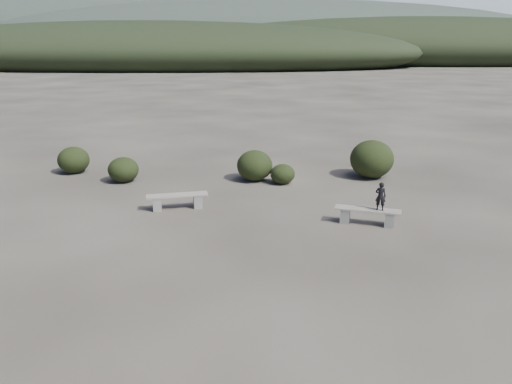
{
  "coord_description": "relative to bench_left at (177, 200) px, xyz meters",
  "views": [
    {
      "loc": [
        -0.12,
        -10.37,
        5.38
      ],
      "look_at": [
        -0.43,
        3.5,
        1.1
      ],
      "focal_mm": 35.0,
      "sensor_mm": 36.0,
      "label": 1
    }
  ],
  "objects": [
    {
      "name": "mountain_ridges",
      "position": [
        -4.43,
        333.93,
        10.53
      ],
      "size": [
        500.0,
        400.0,
        56.0
      ],
      "color": "black",
      "rests_on": "ground"
    },
    {
      "name": "shrub_b",
      "position": [
        2.45,
        3.51,
        0.3
      ],
      "size": [
        1.41,
        1.41,
        1.2
      ],
      "primitive_type": "ellipsoid",
      "color": "black",
      "rests_on": "ground"
    },
    {
      "name": "shrub_a",
      "position": [
        -2.67,
        3.2,
        0.18
      ],
      "size": [
        1.19,
        1.19,
        0.97
      ],
      "primitive_type": "ellipsoid",
      "color": "black",
      "rests_on": "ground"
    },
    {
      "name": "bench_right",
      "position": [
        5.96,
        -1.3,
        -0.0
      ],
      "size": [
        2.0,
        0.89,
        0.49
      ],
      "rotation": [
        0.0,
        0.0,
        -0.26
      ],
      "color": "gray",
      "rests_on": "ground"
    },
    {
      "name": "ground",
      "position": [
        3.05,
        -5.13,
        -0.3
      ],
      "size": [
        1200.0,
        1200.0,
        0.0
      ],
      "primitive_type": "plane",
      "color": "#322D27",
      "rests_on": "ground"
    },
    {
      "name": "shrub_c",
      "position": [
        3.54,
        3.08,
        0.08
      ],
      "size": [
        0.95,
        0.95,
        0.76
      ],
      "primitive_type": "ellipsoid",
      "color": "black",
      "rests_on": "ground"
    },
    {
      "name": "shrub_f",
      "position": [
        -5.11,
        4.5,
        0.24
      ],
      "size": [
        1.29,
        1.29,
        1.09
      ],
      "primitive_type": "ellipsoid",
      "color": "black",
      "rests_on": "ground"
    },
    {
      "name": "seated_person",
      "position": [
        6.3,
        -1.39,
        0.62
      ],
      "size": [
        0.36,
        0.28,
        0.86
      ],
      "primitive_type": "imported",
      "rotation": [
        0.0,
        0.0,
        2.87
      ],
      "color": "black",
      "rests_on": "bench_right"
    },
    {
      "name": "shrub_d",
      "position": [
        7.14,
        4.05,
        0.46
      ],
      "size": [
        1.73,
        1.73,
        1.52
      ],
      "primitive_type": "ellipsoid",
      "color": "black",
      "rests_on": "ground"
    },
    {
      "name": "bench_left",
      "position": [
        0.0,
        0.0,
        0.0
      ],
      "size": [
        2.03,
        0.88,
        0.5
      ],
      "rotation": [
        0.0,
        0.0,
        0.24
      ],
      "color": "gray",
      "rests_on": "ground"
    }
  ]
}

